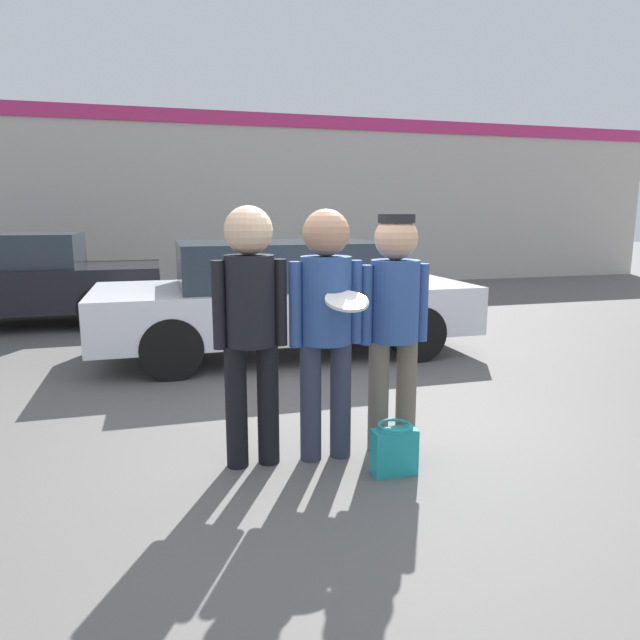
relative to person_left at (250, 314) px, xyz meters
name	(u,v)px	position (x,y,z in m)	size (l,w,h in m)	color
ground_plane	(343,442)	(0.72, 0.19, -1.07)	(56.00, 56.00, 0.00)	#5B5956
storefront_building	(213,200)	(0.72, 9.89, 0.97)	(24.00, 0.22, 4.02)	beige
person_left	(250,314)	(0.00, 0.00, 0.00)	(0.50, 0.33, 1.78)	black
person_middle_with_frisbee	(326,312)	(0.52, -0.03, -0.01)	(0.52, 0.57, 1.76)	#2D3347
person_right	(394,311)	(1.04, -0.01, -0.03)	(0.52, 0.35, 1.72)	#665B4C
parked_car_near	(283,297)	(0.90, 3.15, -0.36)	(4.56, 1.89, 1.39)	silver
parked_car_far	(4,279)	(-2.90, 6.07, -0.34)	(4.63, 1.84, 1.43)	black
shrub	(335,266)	(3.45, 9.19, -0.56)	(1.02, 1.02, 1.02)	#387A3D
handbag	(394,450)	(0.88, -0.41, -0.90)	(0.30, 0.23, 0.35)	teal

